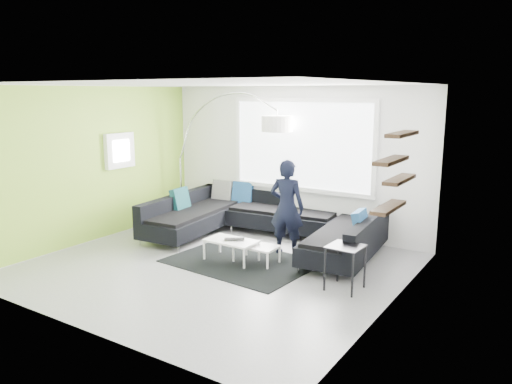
{
  "coord_description": "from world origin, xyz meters",
  "views": [
    {
      "loc": [
        4.56,
        -5.89,
        2.69
      ],
      "look_at": [
        0.18,
        0.9,
        1.06
      ],
      "focal_mm": 35.0,
      "sensor_mm": 36.0,
      "label": 1
    }
  ],
  "objects_px": {
    "coffee_table": "(244,251)",
    "side_table": "(345,268)",
    "sectional_sofa": "(266,223)",
    "laptop": "(234,240)",
    "arc_lamp": "(180,158)",
    "person": "(287,207)"
  },
  "relations": [
    {
      "from": "sectional_sofa",
      "to": "person",
      "type": "xyz_separation_m",
      "value": [
        0.59,
        -0.29,
        0.42
      ]
    },
    {
      "from": "person",
      "to": "side_table",
      "type": "bearing_deg",
      "value": 137.57
    },
    {
      "from": "coffee_table",
      "to": "person",
      "type": "distance_m",
      "value": 1.03
    },
    {
      "from": "person",
      "to": "laptop",
      "type": "height_order",
      "value": "person"
    },
    {
      "from": "coffee_table",
      "to": "side_table",
      "type": "xyz_separation_m",
      "value": [
        1.81,
        -0.18,
        0.14
      ]
    },
    {
      "from": "sectional_sofa",
      "to": "side_table",
      "type": "relative_size",
      "value": 6.71
    },
    {
      "from": "arc_lamp",
      "to": "side_table",
      "type": "distance_m",
      "value": 4.81
    },
    {
      "from": "arc_lamp",
      "to": "side_table",
      "type": "xyz_separation_m",
      "value": [
        4.4,
        -1.65,
        -1.03
      ]
    },
    {
      "from": "side_table",
      "to": "laptop",
      "type": "relative_size",
      "value": 1.64
    },
    {
      "from": "arc_lamp",
      "to": "laptop",
      "type": "bearing_deg",
      "value": -35.78
    },
    {
      "from": "arc_lamp",
      "to": "side_table",
      "type": "relative_size",
      "value": 4.29
    },
    {
      "from": "side_table",
      "to": "coffee_table",
      "type": "bearing_deg",
      "value": 174.18
    },
    {
      "from": "sectional_sofa",
      "to": "coffee_table",
      "type": "xyz_separation_m",
      "value": [
        0.22,
        -1.02,
        -0.2
      ]
    },
    {
      "from": "coffee_table",
      "to": "side_table",
      "type": "bearing_deg",
      "value": -5.6
    },
    {
      "from": "coffee_table",
      "to": "arc_lamp",
      "type": "xyz_separation_m",
      "value": [
        -2.59,
        1.46,
        1.17
      ]
    },
    {
      "from": "coffee_table",
      "to": "laptop",
      "type": "relative_size",
      "value": 2.8
    },
    {
      "from": "coffee_table",
      "to": "arc_lamp",
      "type": "height_order",
      "value": "arc_lamp"
    },
    {
      "from": "coffee_table",
      "to": "laptop",
      "type": "bearing_deg",
      "value": -144.89
    },
    {
      "from": "sectional_sofa",
      "to": "laptop",
      "type": "distance_m",
      "value": 1.11
    },
    {
      "from": "arc_lamp",
      "to": "laptop",
      "type": "xyz_separation_m",
      "value": [
        2.47,
        -1.55,
        -0.98
      ]
    },
    {
      "from": "coffee_table",
      "to": "laptop",
      "type": "xyz_separation_m",
      "value": [
        -0.12,
        -0.08,
        0.19
      ]
    },
    {
      "from": "coffee_table",
      "to": "person",
      "type": "height_order",
      "value": "person"
    }
  ]
}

